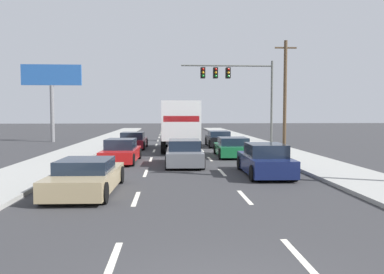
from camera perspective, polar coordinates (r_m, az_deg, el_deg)
The scene contains 15 objects.
ground_plane at distance 29.77m, azimuth -2.25°, elevation -1.50°, with size 140.00×140.00×0.00m, color #333335.
sidewalk_right at distance 25.88m, azimuth 13.18°, elevation -2.20°, with size 3.03×80.00×0.14m, color #9E9E99.
sidewalk_left at distance 25.51m, azimuth -17.36°, elevation -2.35°, with size 3.03×80.00×0.14m, color #9E9E99.
lane_markings at distance 29.26m, azimuth -2.22°, elevation -1.58°, with size 3.54×57.00×0.01m.
car_maroon at distance 28.72m, azimuth -8.87°, elevation -0.61°, with size 2.01×4.14×1.24m.
car_red at distance 20.71m, azimuth -10.64°, elevation -2.22°, with size 1.93×4.21×1.27m.
car_tan at distance 13.12m, azimuth -15.64°, elevation -5.81°, with size 2.05×4.43×1.14m.
box_truck at distance 26.47m, azimuth -1.71°, elevation 2.11°, with size 2.74×7.87×3.41m.
car_gray at distance 19.16m, azimuth -1.15°, elevation -2.51°, with size 1.94×4.05×1.30m.
car_black at distance 30.17m, azimuth 4.04°, elevation -0.32°, with size 1.89×4.17×1.25m.
car_green at distance 23.23m, azimuth 6.14°, elevation -1.60°, with size 2.08×4.14×1.18m.
car_navy at distance 16.49m, azimuth 10.92°, elevation -3.52°, with size 1.91×4.26×1.35m.
traffic_signal_mast at distance 34.48m, azimuth 5.96°, elevation 8.64°, with size 8.33×0.69×7.36m.
utility_pole_mid at distance 32.39m, azimuth 13.84°, elevation 6.68°, with size 1.80×0.28×8.61m.
roadside_billboard at distance 37.27m, azimuth -20.40°, elevation 7.41°, with size 5.41×0.36×7.10m.
Camera 1 is at (-0.70, -4.65, 2.64)m, focal length 35.40 mm.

